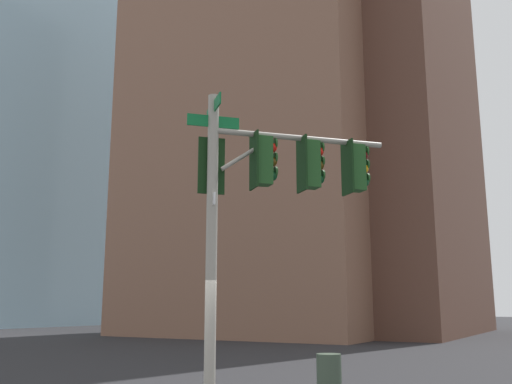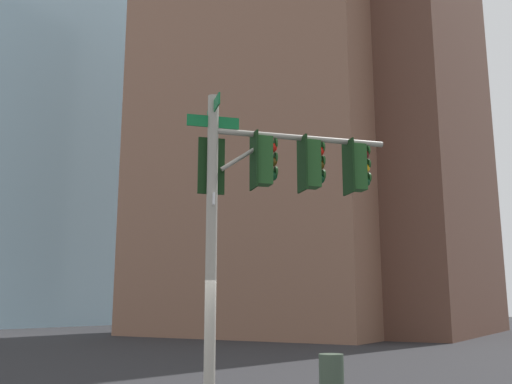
# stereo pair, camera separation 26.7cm
# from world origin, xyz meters

# --- Properties ---
(signal_pole_assembly) EXTENTS (3.23, 3.11, 6.22)m
(signal_pole_assembly) POSITION_xyz_m (0.98, -1.15, 4.44)
(signal_pole_assembly) COLOR #9E998C
(signal_pole_assembly) RESTS_ON ground_plane
(litter_bin) EXTENTS (0.56, 0.56, 0.95)m
(litter_bin) POSITION_xyz_m (3.43, -1.39, 0.47)
(litter_bin) COLOR #384738
(litter_bin) RESTS_ON ground_plane
(building_brick_nearside) EXTENTS (19.46, 18.21, 41.21)m
(building_brick_nearside) POSITION_xyz_m (33.37, 9.84, 20.60)
(building_brick_nearside) COLOR brown
(building_brick_nearside) RESTS_ON ground_plane
(building_brick_midblock) EXTENTS (20.81, 17.52, 30.65)m
(building_brick_midblock) POSITION_xyz_m (29.99, 13.29, 15.33)
(building_brick_midblock) COLOR #845B47
(building_brick_midblock) RESTS_ON ground_plane
(building_glass_tower) EXTENTS (26.71, 27.18, 55.70)m
(building_glass_tower) POSITION_xyz_m (29.72, 50.86, 27.85)
(building_glass_tower) COLOR #8CB2C6
(building_glass_tower) RESTS_ON ground_plane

